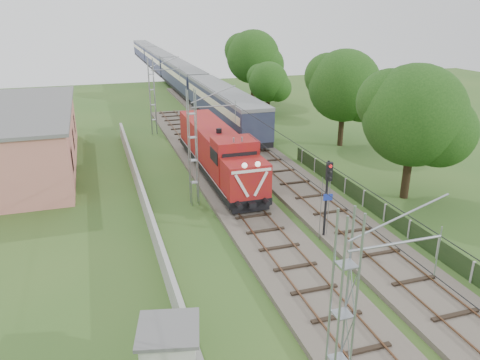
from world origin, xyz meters
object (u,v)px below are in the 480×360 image
object	(u,v)px
signal_post	(328,187)
relay_hut	(170,353)
coach_rake	(169,67)
locomotive	(218,151)

from	to	relation	value
signal_post	relay_hut	size ratio (longest dim) A/B	1.86
coach_rake	relay_hut	distance (m)	74.14
coach_rake	relay_hut	xyz separation A→B (m)	(-12.40, -73.08, -1.50)
signal_post	coach_rake	bearing A→B (deg)	88.33
coach_rake	relay_hut	size ratio (longest dim) A/B	36.43
locomotive	signal_post	distance (m)	12.92
locomotive	signal_post	xyz separation A→B (m)	(3.11, -12.49, 1.17)
signal_post	relay_hut	world-z (taller)	signal_post
coach_rake	relay_hut	bearing A→B (deg)	-99.63
locomotive	relay_hut	world-z (taller)	locomotive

